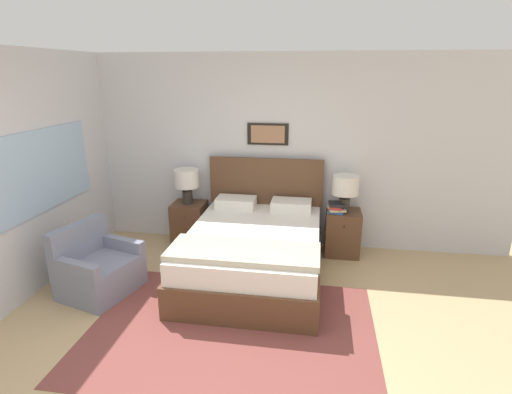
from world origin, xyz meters
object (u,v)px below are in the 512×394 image
nightstand_by_door (343,233)px  nightstand_near_window (190,223)px  table_lamp_near_window (187,180)px  armchair (98,269)px  bed (254,251)px  table_lamp_by_door (345,187)px

nightstand_by_door → nightstand_near_window: bearing=180.0°
nightstand_near_window → table_lamp_near_window: (-0.01, -0.00, 0.63)m
nightstand_by_door → armchair: bearing=-152.5°
armchair → nightstand_by_door: size_ratio=1.51×
nightstand_by_door → table_lamp_near_window: table_lamp_near_window is taller
bed → nightstand_by_door: bearing=37.1°
table_lamp_by_door → table_lamp_near_window: bearing=180.0°
bed → armchair: 1.77m
nightstand_by_door → bed: bearing=-142.9°
nightstand_by_door → table_lamp_near_window: 2.22m
armchair → nightstand_near_window: armchair is taller
armchair → nightstand_by_door: bearing=133.0°
bed → nightstand_by_door: (1.06, 0.80, -0.03)m
bed → table_lamp_near_window: size_ratio=4.24×
nightstand_near_window → table_lamp_by_door: bearing=-0.1°
bed → nightstand_by_door: bed is taller
bed → nightstand_near_window: (-1.06, 0.80, -0.03)m
nightstand_by_door → table_lamp_near_window: (-2.13, -0.00, 0.63)m
nightstand_by_door → table_lamp_near_window: size_ratio=1.25×
armchair → table_lamp_near_window: (0.59, 1.41, 0.67)m
nightstand_by_door → table_lamp_by_door: 0.63m
table_lamp_by_door → nightstand_near_window: bearing=179.9°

